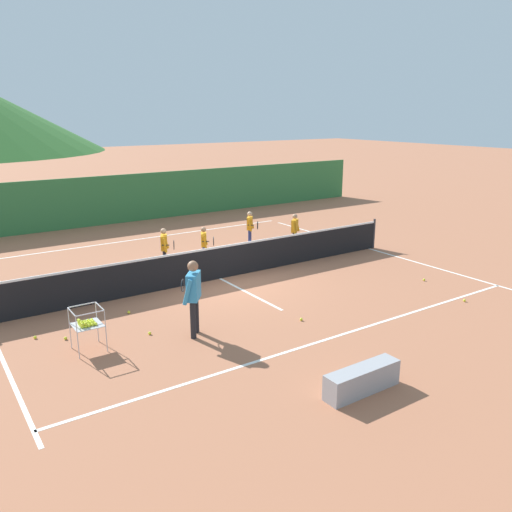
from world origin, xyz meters
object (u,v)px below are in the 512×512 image
at_px(tennis_ball_0, 301,319).
at_px(tennis_ball_4, 66,338).
at_px(instructor, 193,291).
at_px(ball_cart, 86,323).
at_px(student_2, 250,226).
at_px(tennis_ball_1, 424,280).
at_px(tennis_net, 220,262).
at_px(student_0, 165,245).
at_px(student_3, 295,228).
at_px(tennis_ball_5, 129,312).
at_px(courtside_bench, 362,380).
at_px(tennis_ball_6, 35,337).
at_px(tennis_ball_3, 464,300).
at_px(tennis_ball_2, 150,333).
at_px(student_1, 204,242).

xyz_separation_m(tennis_ball_0, tennis_ball_4, (-4.81, 2.00, 0.00)).
relative_size(instructor, ball_cart, 1.87).
xyz_separation_m(student_2, tennis_ball_1, (1.96, -6.09, -0.73)).
bearing_deg(tennis_net, student_0, 120.36).
distance_m(ball_cart, tennis_ball_4, 0.99).
relative_size(student_3, tennis_ball_5, 18.48).
distance_m(tennis_net, courtside_bench, 6.94).
xyz_separation_m(student_2, tennis_ball_6, (-8.15, -4.00, -0.73)).
xyz_separation_m(tennis_ball_3, tennis_ball_5, (-7.40, 4.03, 0.00)).
xyz_separation_m(instructor, student_3, (6.33, 4.56, -0.25)).
distance_m(tennis_net, student_3, 4.16).
height_order(tennis_net, ball_cart, tennis_net).
distance_m(student_0, tennis_ball_2, 4.83).
xyz_separation_m(ball_cart, tennis_ball_4, (-0.26, 0.78, -0.55)).
bearing_deg(student_0, student_3, -2.28).
height_order(tennis_ball_0, tennis_ball_3, same).
distance_m(student_3, tennis_ball_1, 5.04).
xyz_separation_m(tennis_net, courtside_bench, (-1.15, -6.84, -0.27)).
bearing_deg(tennis_net, tennis_ball_2, -141.91).
bearing_deg(tennis_ball_5, courtside_bench, -70.49).
distance_m(instructor, tennis_ball_5, 2.34).
height_order(tennis_net, tennis_ball_6, tennis_net).
distance_m(tennis_net, tennis_ball_1, 5.90).
xyz_separation_m(instructor, student_2, (5.23, 5.74, -0.24)).
bearing_deg(student_2, tennis_net, -136.73).
bearing_deg(student_2, tennis_ball_3, -79.57).
relative_size(student_2, tennis_ball_2, 18.74).
relative_size(tennis_ball_2, tennis_ball_4, 1.00).
relative_size(instructor, student_0, 1.28).
bearing_deg(student_1, tennis_ball_0, -93.94).
bearing_deg(tennis_ball_4, tennis_ball_1, -9.93).
bearing_deg(tennis_ball_2, tennis_ball_6, 151.03).
xyz_separation_m(tennis_ball_6, courtside_bench, (4.21, -5.47, 0.20)).
xyz_separation_m(student_3, tennis_ball_1, (0.86, -4.92, -0.72)).
xyz_separation_m(tennis_ball_3, courtside_bench, (-5.37, -1.69, 0.20)).
height_order(instructor, student_2, instructor).
bearing_deg(student_1, tennis_net, -102.53).
bearing_deg(student_3, tennis_ball_0, -126.75).
xyz_separation_m(tennis_net, tennis_ball_2, (-3.25, -2.55, -0.47)).
height_order(instructor, tennis_ball_3, instructor).
bearing_deg(tennis_ball_1, tennis_ball_4, 170.07).
xyz_separation_m(tennis_net, ball_cart, (-4.58, -2.57, 0.09)).
relative_size(student_2, ball_cart, 1.42).
height_order(student_0, student_1, student_0).
distance_m(student_0, student_1, 1.31).
relative_size(student_2, tennis_ball_3, 18.74).
relative_size(ball_cart, tennis_ball_4, 13.22).
bearing_deg(student_3, ball_cart, -154.60).
bearing_deg(tennis_ball_2, tennis_net, 38.09).
bearing_deg(tennis_ball_3, tennis_ball_4, 159.65).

